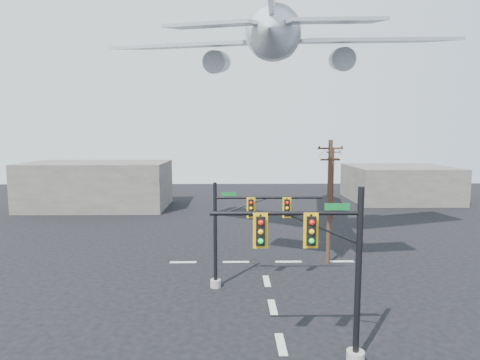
{
  "coord_description": "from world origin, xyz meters",
  "views": [
    {
      "loc": [
        -2.2,
        -17.49,
        9.69
      ],
      "look_at": [
        -1.81,
        5.0,
        7.09
      ],
      "focal_mm": 30.0,
      "sensor_mm": 36.0,
      "label": 1
    }
  ],
  "objects_px": {
    "utility_pole_b": "(332,181)",
    "airliner": "(278,41)",
    "signal_mast_far": "(239,231)",
    "utility_pole_a": "(329,200)",
    "signal_mast_near": "(327,272)"
  },
  "relations": [
    {
      "from": "utility_pole_b",
      "to": "airliner",
      "type": "relative_size",
      "value": 0.27
    },
    {
      "from": "signal_mast_far",
      "to": "utility_pole_a",
      "type": "height_order",
      "value": "utility_pole_a"
    },
    {
      "from": "signal_mast_near",
      "to": "utility_pole_a",
      "type": "height_order",
      "value": "utility_pole_a"
    },
    {
      "from": "utility_pole_a",
      "to": "airliner",
      "type": "xyz_separation_m",
      "value": [
        -3.22,
        5.9,
        12.65
      ]
    },
    {
      "from": "signal_mast_far",
      "to": "utility_pole_b",
      "type": "xyz_separation_m",
      "value": [
        11.04,
        20.89,
        0.64
      ]
    },
    {
      "from": "airliner",
      "to": "signal_mast_far",
      "type": "bearing_deg",
      "value": 169.41
    },
    {
      "from": "utility_pole_b",
      "to": "utility_pole_a",
      "type": "bearing_deg",
      "value": -110.26
    },
    {
      "from": "utility_pole_b",
      "to": "airliner",
      "type": "bearing_deg",
      "value": -131.2
    },
    {
      "from": "signal_mast_near",
      "to": "signal_mast_far",
      "type": "xyz_separation_m",
      "value": [
        -3.53,
        8.63,
        -0.4
      ]
    },
    {
      "from": "signal_mast_far",
      "to": "utility_pole_b",
      "type": "distance_m",
      "value": 23.64
    },
    {
      "from": "signal_mast_near",
      "to": "utility_pole_b",
      "type": "xyz_separation_m",
      "value": [
        7.51,
        29.52,
        0.24
      ]
    },
    {
      "from": "utility_pole_b",
      "to": "airliner",
      "type": "height_order",
      "value": "airliner"
    },
    {
      "from": "utility_pole_b",
      "to": "signal_mast_near",
      "type": "bearing_deg",
      "value": -109.78
    },
    {
      "from": "signal_mast_near",
      "to": "airliner",
      "type": "relative_size",
      "value": 0.25
    },
    {
      "from": "utility_pole_b",
      "to": "airliner",
      "type": "xyz_separation_m",
      "value": [
        -7.53,
        -10.49,
        13.23
      ]
    }
  ]
}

